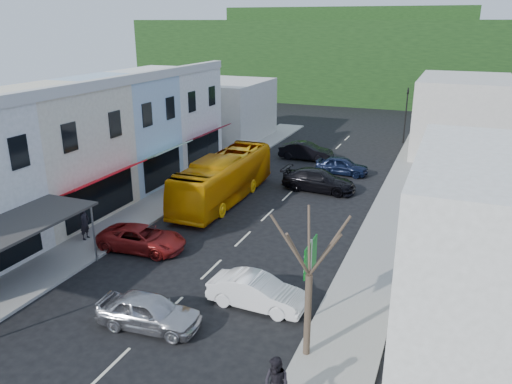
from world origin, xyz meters
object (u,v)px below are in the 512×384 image
object	(u,v)px
car_red	(142,238)
street_tree	(309,275)
car_white	(257,292)
traffic_signal	(406,116)
bus	(224,179)
direction_sign	(310,282)
car_silver	(149,312)
pedestrian_left	(85,225)

from	to	relation	value
car_red	street_tree	xyz separation A→B (m)	(10.88, -5.50, 2.70)
car_white	traffic_signal	world-z (taller)	traffic_signal
bus	direction_sign	size ratio (longest dim) A/B	3.13
street_tree	car_silver	bearing A→B (deg)	-175.03
car_red	traffic_signal	distance (m)	32.97
bus	car_red	distance (m)	8.95
direction_sign	street_tree	xyz separation A→B (m)	(0.58, -2.26, 1.55)
pedestrian_left	direction_sign	size ratio (longest dim) A/B	0.46
car_silver	car_white	distance (m)	4.64
car_silver	direction_sign	xyz separation A→B (m)	(5.86, 2.82, 1.15)
bus	traffic_signal	bearing A→B (deg)	66.19
traffic_signal	direction_sign	bearing A→B (deg)	95.26
car_silver	traffic_signal	size ratio (longest dim) A/B	0.79
car_white	pedestrian_left	bearing A→B (deg)	78.81
car_white	pedestrian_left	world-z (taller)	pedestrian_left
car_silver	direction_sign	bearing A→B (deg)	-69.05
bus	pedestrian_left	distance (m)	10.10
pedestrian_left	direction_sign	distance (m)	14.26
bus	car_white	xyz separation A→B (m)	(7.21, -11.86, -0.85)
street_tree	traffic_signal	world-z (taller)	street_tree
car_silver	street_tree	xyz separation A→B (m)	(6.45, 0.56, 2.70)
car_silver	traffic_signal	world-z (taller)	traffic_signal
car_silver	street_tree	size ratio (longest dim) A/B	0.65
car_white	pedestrian_left	distance (m)	11.83
pedestrian_left	street_tree	size ratio (longest dim) A/B	0.25
car_silver	bus	bearing A→B (deg)	9.38
car_silver	pedestrian_left	world-z (taller)	pedestrian_left
car_white	traffic_signal	distance (m)	34.37
pedestrian_left	traffic_signal	xyz separation A→B (m)	(13.91, 31.49, 1.79)
direction_sign	car_red	bearing A→B (deg)	162.68
pedestrian_left	traffic_signal	distance (m)	34.47
bus	car_silver	bearing A→B (deg)	-76.46
direction_sign	bus	bearing A→B (deg)	128.57
car_white	car_red	world-z (taller)	same
direction_sign	traffic_signal	size ratio (longest dim) A/B	0.66
car_silver	traffic_signal	xyz separation A→B (m)	(5.86, 37.31, 2.09)
car_white	direction_sign	size ratio (longest dim) A/B	1.19
bus	car_silver	size ratio (longest dim) A/B	2.64
pedestrian_left	street_tree	world-z (taller)	street_tree
bus	direction_sign	xyz separation A→B (m)	(9.62, -12.12, 0.30)
car_red	bus	bearing A→B (deg)	-8.33
pedestrian_left	car_silver	bearing A→B (deg)	-131.85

